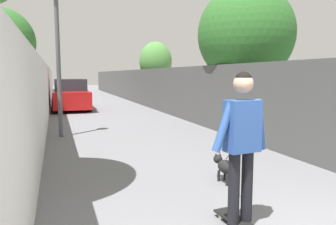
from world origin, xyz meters
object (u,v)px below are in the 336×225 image
object	(u,v)px
tree_right_distant	(156,62)
person_skateboarder	(242,135)
dog	(225,166)
lamp_post	(57,35)
skateboard	(239,223)
tree_left_mid	(0,42)
car_near	(71,95)
tree_right_far	(246,35)

from	to	relation	value
tree_right_distant	person_skateboarder	bearing A→B (deg)	165.87
person_skateboarder	dog	xyz separation A→B (m)	(1.46, -0.63, -0.81)
lamp_post	dog	world-z (taller)	lamp_post
tree_right_distant	lamp_post	xyz separation A→B (m)	(-11.20, 6.28, 0.22)
skateboard	dog	distance (m)	1.60
skateboard	dog	xyz separation A→B (m)	(1.46, -0.63, 0.21)
tree_left_mid	lamp_post	bearing A→B (deg)	-157.45
tree_right_distant	dog	bearing A→B (deg)	166.73
skateboard	car_near	size ratio (longest dim) A/B	0.19
tree_right_distant	skateboard	xyz separation A→B (m)	(-17.66, 4.45, -2.55)
skateboard	person_skateboarder	distance (m)	1.02
tree_left_mid	skateboard	xyz separation A→B (m)	(-11.66, -3.99, -2.99)
tree_right_distant	car_near	xyz separation A→B (m)	(-3.73, 5.68, -1.90)
tree_right_far	tree_right_distant	xyz separation A→B (m)	(11.50, -0.48, -0.43)
tree_right_distant	dog	world-z (taller)	tree_right_distant
skateboard	tree_left_mid	bearing A→B (deg)	18.92
tree_left_mid	person_skateboarder	xyz separation A→B (m)	(-11.66, -3.99, -1.98)
lamp_post	person_skateboarder	distance (m)	6.93
tree_left_mid	lamp_post	distance (m)	5.64
tree_right_distant	person_skateboarder	xyz separation A→B (m)	(-17.66, 4.45, -1.53)
person_skateboarder	car_near	xyz separation A→B (m)	(13.93, 1.23, -0.37)
lamp_post	person_skateboarder	world-z (taller)	lamp_post
skateboard	tree_right_far	bearing A→B (deg)	-32.78
person_skateboarder	tree_right_far	bearing A→B (deg)	-32.78
tree_right_far	dog	size ratio (longest dim) A/B	2.64
tree_right_far	skateboard	xyz separation A→B (m)	(-6.16, 3.97, -2.98)
tree_right_distant	lamp_post	distance (m)	12.85
dog	tree_right_distant	bearing A→B (deg)	-13.27
tree_right_far	skateboard	distance (m)	7.91
tree_right_far	lamp_post	world-z (taller)	tree_right_far
dog	car_near	size ratio (longest dim) A/B	0.41
lamp_post	dog	xyz separation A→B (m)	(-4.99, -2.46, -2.56)
dog	car_near	bearing A→B (deg)	8.49
tree_left_mid	car_near	bearing A→B (deg)	-50.59
lamp_post	person_skateboarder	bearing A→B (deg)	-164.14
tree_left_mid	person_skateboarder	size ratio (longest dim) A/B	2.61
tree_right_far	car_near	size ratio (longest dim) A/B	1.07
skateboard	car_near	bearing A→B (deg)	5.06
tree_right_distant	car_near	size ratio (longest dim) A/B	0.91
tree_right_distant	person_skateboarder	distance (m)	18.27
tree_left_mid	car_near	distance (m)	4.28
tree_right_far	skateboard	size ratio (longest dim) A/B	5.70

